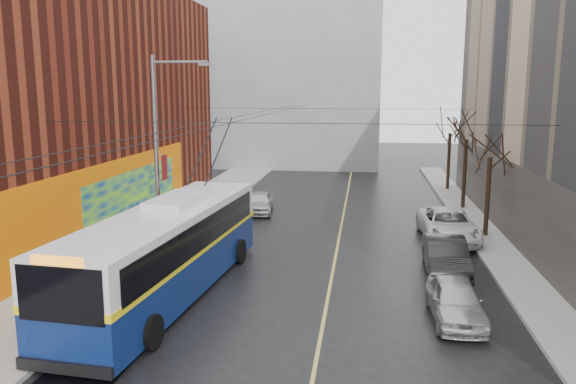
{
  "coord_description": "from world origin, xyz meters",
  "views": [
    {
      "loc": [
        2.73,
        -13.32,
        7.52
      ],
      "look_at": [
        -0.56,
        10.49,
        3.16
      ],
      "focal_mm": 35.0,
      "sensor_mm": 36.0,
      "label": 1
    }
  ],
  "objects_px": {
    "parked_car_b": "(446,257)",
    "following_car": "(260,202)",
    "trolleybus": "(168,250)",
    "pedestrian_b": "(116,248)",
    "parked_car_c": "(448,225)",
    "tree_mid": "(467,127)",
    "tree_far": "(451,123)",
    "streetlight_pole": "(160,153)",
    "tree_near": "(491,142)",
    "parked_car_a": "(455,300)",
    "pedestrian_c": "(170,226)",
    "pedestrian_a": "(145,238)"
  },
  "relations": [
    {
      "from": "parked_car_a",
      "to": "parked_car_c",
      "type": "distance_m",
      "value": 10.49
    },
    {
      "from": "tree_mid",
      "to": "pedestrian_a",
      "type": "bearing_deg",
      "value": -140.58
    },
    {
      "from": "tree_far",
      "to": "following_car",
      "type": "relative_size",
      "value": 1.68
    },
    {
      "from": "trolleybus",
      "to": "parked_car_b",
      "type": "distance_m",
      "value": 11.26
    },
    {
      "from": "parked_car_b",
      "to": "following_car",
      "type": "xyz_separation_m",
      "value": [
        -9.84,
        10.61,
        -0.09
      ]
    },
    {
      "from": "tree_mid",
      "to": "pedestrian_c",
      "type": "height_order",
      "value": "tree_mid"
    },
    {
      "from": "pedestrian_b",
      "to": "parked_car_c",
      "type": "bearing_deg",
      "value": -38.66
    },
    {
      "from": "tree_mid",
      "to": "parked_car_b",
      "type": "height_order",
      "value": "tree_mid"
    },
    {
      "from": "tree_near",
      "to": "trolleybus",
      "type": "xyz_separation_m",
      "value": [
        -13.4,
        -10.19,
        -3.23
      ]
    },
    {
      "from": "tree_far",
      "to": "pedestrian_c",
      "type": "height_order",
      "value": "tree_far"
    },
    {
      "from": "pedestrian_a",
      "to": "pedestrian_c",
      "type": "height_order",
      "value": "pedestrian_c"
    },
    {
      "from": "tree_near",
      "to": "parked_car_b",
      "type": "xyz_separation_m",
      "value": [
        -2.86,
        -6.33,
        -4.22
      ]
    },
    {
      "from": "pedestrian_c",
      "to": "tree_mid",
      "type": "bearing_deg",
      "value": -87.67
    },
    {
      "from": "parked_car_c",
      "to": "tree_mid",
      "type": "bearing_deg",
      "value": 72.84
    },
    {
      "from": "streetlight_pole",
      "to": "trolleybus",
      "type": "xyz_separation_m",
      "value": [
        1.74,
        -4.19,
        -3.11
      ]
    },
    {
      "from": "parked_car_c",
      "to": "pedestrian_a",
      "type": "bearing_deg",
      "value": -161.54
    },
    {
      "from": "parked_car_b",
      "to": "pedestrian_b",
      "type": "relative_size",
      "value": 2.8
    },
    {
      "from": "tree_far",
      "to": "parked_car_a",
      "type": "distance_m",
      "value": 25.74
    },
    {
      "from": "parked_car_b",
      "to": "parked_car_c",
      "type": "bearing_deg",
      "value": 82.22
    },
    {
      "from": "parked_car_a",
      "to": "pedestrian_c",
      "type": "relative_size",
      "value": 2.17
    },
    {
      "from": "tree_near",
      "to": "streetlight_pole",
      "type": "bearing_deg",
      "value": -158.38
    },
    {
      "from": "streetlight_pole",
      "to": "tree_near",
      "type": "xyz_separation_m",
      "value": [
        15.14,
        6.0,
        0.13
      ]
    },
    {
      "from": "pedestrian_b",
      "to": "parked_car_a",
      "type": "bearing_deg",
      "value": -78.71
    },
    {
      "from": "parked_car_b",
      "to": "parked_car_a",
      "type": "bearing_deg",
      "value": -93.07
    },
    {
      "from": "pedestrian_b",
      "to": "pedestrian_c",
      "type": "xyz_separation_m",
      "value": [
        1.05,
        3.72,
        0.11
      ]
    },
    {
      "from": "parked_car_b",
      "to": "pedestrian_b",
      "type": "distance_m",
      "value": 13.76
    },
    {
      "from": "trolleybus",
      "to": "tree_near",
      "type": "bearing_deg",
      "value": 41.89
    },
    {
      "from": "streetlight_pole",
      "to": "parked_car_b",
      "type": "bearing_deg",
      "value": -1.54
    },
    {
      "from": "tree_far",
      "to": "streetlight_pole",
      "type": "bearing_deg",
      "value": -127.12
    },
    {
      "from": "trolleybus",
      "to": "pedestrian_a",
      "type": "xyz_separation_m",
      "value": [
        -2.53,
        4.09,
        -0.75
      ]
    },
    {
      "from": "tree_far",
      "to": "parked_car_b",
      "type": "distance_m",
      "value": 20.99
    },
    {
      "from": "parked_car_a",
      "to": "parked_car_c",
      "type": "height_order",
      "value": "parked_car_c"
    },
    {
      "from": "streetlight_pole",
      "to": "parked_car_b",
      "type": "relative_size",
      "value": 1.96
    },
    {
      "from": "trolleybus",
      "to": "pedestrian_c",
      "type": "bearing_deg",
      "value": 113.48
    },
    {
      "from": "tree_far",
      "to": "parked_car_b",
      "type": "relative_size",
      "value": 1.43
    },
    {
      "from": "tree_near",
      "to": "parked_car_a",
      "type": "bearing_deg",
      "value": -106.02
    },
    {
      "from": "streetlight_pole",
      "to": "pedestrian_a",
      "type": "height_order",
      "value": "streetlight_pole"
    },
    {
      "from": "parked_car_c",
      "to": "pedestrian_b",
      "type": "height_order",
      "value": "pedestrian_b"
    },
    {
      "from": "tree_mid",
      "to": "following_car",
      "type": "height_order",
      "value": "tree_mid"
    },
    {
      "from": "tree_far",
      "to": "pedestrian_b",
      "type": "bearing_deg",
      "value": -127.27
    },
    {
      "from": "streetlight_pole",
      "to": "tree_mid",
      "type": "relative_size",
      "value": 1.35
    },
    {
      "from": "tree_far",
      "to": "trolleybus",
      "type": "height_order",
      "value": "tree_far"
    },
    {
      "from": "parked_car_b",
      "to": "following_car",
      "type": "height_order",
      "value": "parked_car_b"
    },
    {
      "from": "trolleybus",
      "to": "parked_car_a",
      "type": "xyz_separation_m",
      "value": [
        10.2,
        -0.96,
        -1.05
      ]
    },
    {
      "from": "streetlight_pole",
      "to": "tree_near",
      "type": "height_order",
      "value": "streetlight_pole"
    },
    {
      "from": "pedestrian_b",
      "to": "parked_car_b",
      "type": "bearing_deg",
      "value": -58.53
    },
    {
      "from": "parked_car_b",
      "to": "parked_car_c",
      "type": "height_order",
      "value": "parked_car_c"
    },
    {
      "from": "tree_far",
      "to": "parked_car_a",
      "type": "bearing_deg",
      "value": -97.25
    },
    {
      "from": "trolleybus",
      "to": "pedestrian_b",
      "type": "xyz_separation_m",
      "value": [
        -3.15,
        2.44,
        -0.77
      ]
    },
    {
      "from": "parked_car_a",
      "to": "pedestrian_a",
      "type": "height_order",
      "value": "pedestrian_a"
    }
  ]
}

